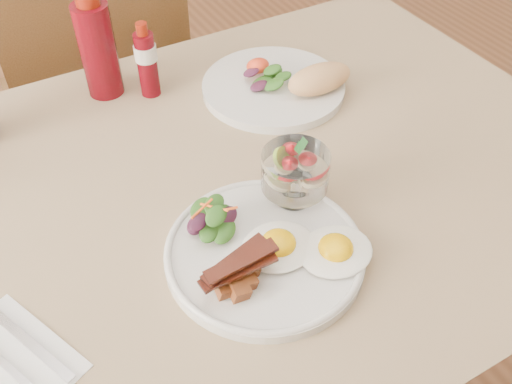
# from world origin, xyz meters

# --- Properties ---
(table) EXTENTS (1.33, 0.88, 0.75)m
(table) POSITION_xyz_m (0.00, 0.00, 0.66)
(table) COLOR brown
(table) RESTS_ON ground
(chair_far) EXTENTS (0.42, 0.42, 0.93)m
(chair_far) POSITION_xyz_m (0.00, 0.66, 0.52)
(chair_far) COLOR brown
(chair_far) RESTS_ON ground
(main_plate) EXTENTS (0.28, 0.28, 0.02)m
(main_plate) POSITION_xyz_m (0.01, -0.16, 0.76)
(main_plate) COLOR silver
(main_plate) RESTS_ON table
(fried_eggs) EXTENTS (0.17, 0.14, 0.03)m
(fried_eggs) POSITION_xyz_m (0.06, -0.19, 0.78)
(fried_eggs) COLOR white
(fried_eggs) RESTS_ON main_plate
(bacon_potato_pile) EXTENTS (0.11, 0.06, 0.05)m
(bacon_potato_pile) POSITION_xyz_m (-0.05, -0.19, 0.79)
(bacon_potato_pile) COLOR brown
(bacon_potato_pile) RESTS_ON main_plate
(side_salad) EXTENTS (0.08, 0.07, 0.04)m
(side_salad) POSITION_xyz_m (-0.04, -0.09, 0.79)
(side_salad) COLOR #194D14
(side_salad) RESTS_ON main_plate
(fruit_cup) EXTENTS (0.10, 0.10, 0.10)m
(fruit_cup) POSITION_xyz_m (0.10, -0.09, 0.82)
(fruit_cup) COLOR white
(fruit_cup) RESTS_ON main_plate
(second_plate) EXTENTS (0.27, 0.27, 0.07)m
(second_plate) POSITION_xyz_m (0.24, 0.17, 0.77)
(second_plate) COLOR silver
(second_plate) RESTS_ON table
(ketchup_bottle) EXTENTS (0.08, 0.08, 0.20)m
(ketchup_bottle) POSITION_xyz_m (-0.05, 0.34, 0.84)
(ketchup_bottle) COLOR #53040C
(ketchup_bottle) RESTS_ON table
(hot_sauce_bottle) EXTENTS (0.04, 0.04, 0.14)m
(hot_sauce_bottle) POSITION_xyz_m (0.02, 0.29, 0.82)
(hot_sauce_bottle) COLOR #53040C
(hot_sauce_bottle) RESTS_ON table
(napkin_cutlery) EXTENTS (0.15, 0.19, 0.01)m
(napkin_cutlery) POSITION_xyz_m (-0.33, -0.15, 0.75)
(napkin_cutlery) COLOR white
(napkin_cutlery) RESTS_ON table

